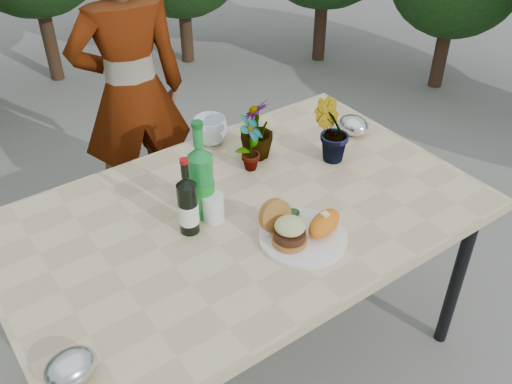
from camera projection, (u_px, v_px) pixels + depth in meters
ground at (245, 353)px, 2.36m from camera, size 80.00×80.00×0.00m
patio_table at (242, 225)px, 1.95m from camera, size 1.60×1.00×0.75m
dinner_plate at (303, 237)px, 1.80m from camera, size 0.28×0.28×0.01m
burger_stack at (286, 228)px, 1.75m from camera, size 0.11×0.16×0.11m
sweet_potato at (324, 223)px, 1.79m from camera, size 0.17×0.12×0.06m
grilled_veg at (289, 215)px, 1.86m from camera, size 0.08×0.05×0.03m
wine_bottle at (188, 206)px, 1.78m from camera, size 0.07×0.07×0.27m
sparkling_water at (201, 183)px, 1.83m from camera, size 0.08×0.08×0.35m
plastic_cup at (213, 208)px, 1.86m from camera, size 0.07×0.07×0.09m
seedling_left at (250, 144)px, 2.05m from camera, size 0.14×0.13×0.22m
seedling_mid at (331, 131)px, 2.10m from camera, size 0.17×0.17×0.25m
seedling_right at (257, 129)px, 2.12m from camera, size 0.18×0.18×0.23m
blue_bowl at (210, 131)px, 2.24m from camera, size 0.18×0.18×0.11m
foil_packet_left at (71, 367)px, 1.37m from camera, size 0.15×0.13×0.08m
foil_packet_right at (353, 125)px, 2.30m from camera, size 0.12×0.14×0.08m
person at (132, 94)px, 2.64m from camera, size 0.59×0.45×1.47m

